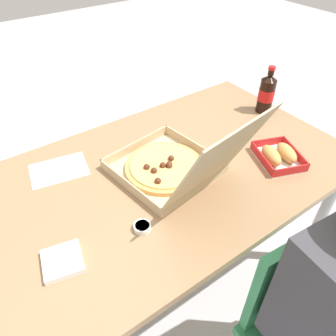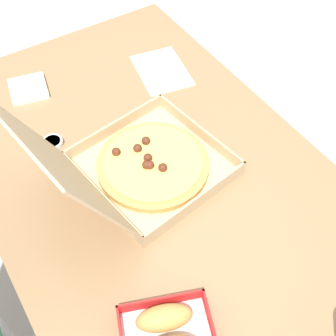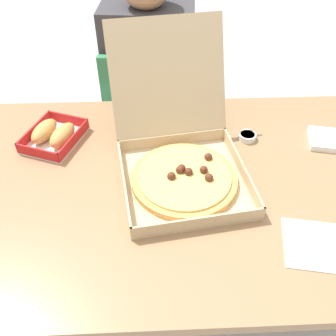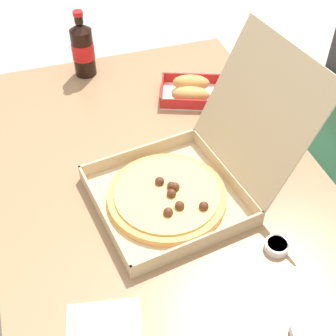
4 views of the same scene
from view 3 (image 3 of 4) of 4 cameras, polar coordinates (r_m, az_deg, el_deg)
name	(u,v)px [view 3 (image 3 of 4)]	position (r m, az deg, el deg)	size (l,w,h in m)	color
ground_plane	(173,304)	(1.67, 0.80, -19.79)	(10.00, 10.00, 0.00)	#B2B2B7
dining_table	(175,198)	(1.14, 1.12, -4.60)	(1.41, 0.86, 0.72)	#997551
chair	(150,117)	(1.75, -2.66, 7.72)	(0.44, 0.44, 0.83)	#338451
diner_person	(150,69)	(1.69, -2.71, 14.61)	(0.38, 0.43, 1.15)	#333847
pizza_box_open	(181,160)	(1.08, 2.02, 1.27)	(0.41, 0.54, 0.36)	tan
bread_side_box	(54,134)	(1.26, -16.86, 4.87)	(0.21, 0.23, 0.06)	white
paper_menu	(327,247)	(1.01, 22.90, -10.86)	(0.21, 0.15, 0.00)	white
napkin_pile	(327,140)	(1.31, 22.82, 3.95)	(0.11, 0.11, 0.02)	white
dipping_sauce_cup	(247,136)	(1.25, 11.87, 4.71)	(0.06, 0.06, 0.02)	white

